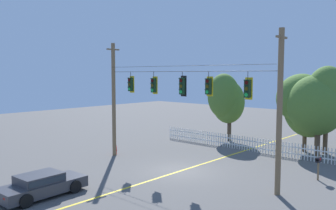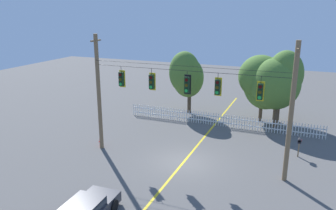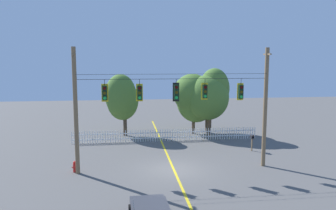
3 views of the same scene
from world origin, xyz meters
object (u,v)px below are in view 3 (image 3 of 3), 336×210
autumn_maple_near_fence (122,98)px  fire_hydrant (75,167)px  autumn_oak_far_east (209,95)px  roadside_mailbox (252,138)px  traffic_signal_southbound_primary (241,92)px  traffic_signal_eastbound_side (105,93)px  traffic_signal_northbound_primary (140,93)px  autumn_maple_mid (195,97)px  autumn_maple_far_west (203,94)px  traffic_signal_westbound_side (176,92)px  traffic_signal_northbound_secondary (205,91)px

autumn_maple_near_fence → fire_hydrant: 11.19m
autumn_oak_far_east → roadside_mailbox: (2.18, -5.83, -2.86)m
autumn_maple_near_fence → fire_hydrant: autumn_maple_near_fence is taller
traffic_signal_southbound_primary → roadside_mailbox: bearing=57.5°
traffic_signal_eastbound_side → traffic_signal_northbound_primary: (2.22, -0.00, -0.01)m
traffic_signal_eastbound_side → autumn_maple_near_fence: size_ratio=0.24×
autumn_maple_mid → fire_hydrant: bearing=-134.6°
traffic_signal_southbound_primary → autumn_oak_far_east: 9.70m
traffic_signal_southbound_primary → autumn_maple_far_west: size_ratio=0.26×
traffic_signal_westbound_side → fire_hydrant: traffic_signal_westbound_side is taller
traffic_signal_eastbound_side → traffic_signal_northbound_primary: bearing=-0.0°
traffic_signal_northbound_primary → fire_hydrant: 6.52m
roadside_mailbox → autumn_maple_near_fence: bearing=147.4°
traffic_signal_eastbound_side → autumn_maple_mid: bearing=52.6°
traffic_signal_eastbound_side → fire_hydrant: bearing=172.7°
autumn_maple_mid → autumn_oak_far_east: 1.55m
autumn_maple_near_fence → autumn_oak_far_east: 8.37m
traffic_signal_northbound_secondary → autumn_maple_near_fence: size_ratio=0.23×
traffic_signal_eastbound_side → traffic_signal_northbound_secondary: size_ratio=1.02×
autumn_maple_mid → traffic_signal_westbound_side: bearing=-108.0°
traffic_signal_eastbound_side → fire_hydrant: (-2.09, 0.27, -4.90)m
traffic_signal_westbound_side → traffic_signal_southbound_primary: 4.40m
traffic_signal_northbound_secondary → autumn_oak_far_east: size_ratio=0.22×
traffic_signal_southbound_primary → fire_hydrant: bearing=178.6°
autumn_oak_far_east → traffic_signal_northbound_secondary: bearing=-105.7°
traffic_signal_westbound_side → autumn_maple_far_west: size_ratio=0.26×
autumn_maple_near_fence → traffic_signal_northbound_primary: bearing=-83.0°
autumn_maple_mid → autumn_oak_far_east: autumn_oak_far_east is taller
traffic_signal_westbound_side → traffic_signal_northbound_secondary: same height
traffic_signal_eastbound_side → traffic_signal_northbound_primary: size_ratio=0.99×
traffic_signal_southbound_primary → fire_hydrant: (-11.12, 0.27, -4.86)m
traffic_signal_northbound_primary → autumn_oak_far_east: size_ratio=0.22×
fire_hydrant → traffic_signal_northbound_secondary: bearing=-1.8°
traffic_signal_westbound_side → traffic_signal_northbound_secondary: (1.93, -0.00, 0.03)m
traffic_signal_eastbound_side → fire_hydrant: traffic_signal_eastbound_side is taller
traffic_signal_northbound_primary → autumn_oak_far_east: 11.99m
traffic_signal_eastbound_side → autumn_maple_near_fence: bearing=84.9°
autumn_maple_near_fence → traffic_signal_northbound_secondary: bearing=-61.9°
traffic_signal_northbound_primary → traffic_signal_southbound_primary: same height
traffic_signal_northbound_secondary → fire_hydrant: size_ratio=1.88×
traffic_signal_northbound_secondary → autumn_maple_near_fence: 12.01m
traffic_signal_westbound_side → autumn_maple_near_fence: traffic_signal_westbound_side is taller
autumn_maple_near_fence → autumn_oak_far_east: bearing=-6.1°
traffic_signal_eastbound_side → roadside_mailbox: size_ratio=1.08×
traffic_signal_northbound_primary → autumn_maple_near_fence: (-1.28, 10.51, -1.52)m
traffic_signal_westbound_side → autumn_oak_far_east: 10.75m
traffic_signal_northbound_secondary → roadside_mailbox: (4.89, 3.79, -4.19)m
traffic_signal_northbound_secondary → autumn_maple_far_west: size_ratio=0.24×
autumn_maple_mid → roadside_mailbox: autumn_maple_mid is taller
autumn_maple_near_fence → traffic_signal_southbound_primary: bearing=-52.4°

